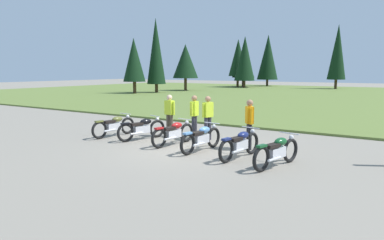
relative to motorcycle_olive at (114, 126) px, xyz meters
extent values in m
plane|color=gray|center=(3.51, -0.35, -0.44)|extent=(140.00, 140.00, 0.00)
cube|color=#5B7033|center=(3.51, 26.64, -0.39)|extent=(80.00, 44.00, 0.10)
cylinder|color=#47331E|center=(1.26, 41.24, 0.25)|extent=(0.36, 0.36, 1.38)
cone|color=black|center=(1.26, 41.24, 4.67)|extent=(2.42, 2.42, 7.46)
cylinder|color=#47331E|center=(-9.85, 44.71, 0.14)|extent=(0.36, 0.36, 1.15)
cone|color=black|center=(-9.85, 44.71, 4.28)|extent=(3.33, 3.33, 7.14)
cylinder|color=#47331E|center=(-14.84, 21.80, 0.10)|extent=(0.36, 0.36, 1.08)
cone|color=black|center=(-14.84, 21.80, 4.34)|extent=(2.14, 2.14, 7.40)
cylinder|color=#47331E|center=(-10.84, 37.70, 0.13)|extent=(0.36, 0.36, 1.13)
cone|color=black|center=(-10.84, 37.70, 3.91)|extent=(3.01, 3.01, 6.45)
cylinder|color=#47331E|center=(-12.34, 40.66, 0.32)|extent=(0.36, 0.36, 1.52)
cone|color=black|center=(-12.34, 40.66, 3.37)|extent=(3.51, 3.51, 4.57)
cylinder|color=#47331E|center=(-14.15, 26.88, 0.39)|extent=(0.36, 0.36, 1.66)
cone|color=black|center=(-14.15, 26.88, 3.32)|extent=(3.20, 3.20, 4.21)
cylinder|color=#47331E|center=(-12.66, 39.35, 0.44)|extent=(0.36, 0.36, 1.76)
cone|color=black|center=(-12.66, 39.35, 4.12)|extent=(2.86, 2.86, 5.60)
cylinder|color=#47331E|center=(-15.89, 19.23, 0.26)|extent=(0.36, 0.36, 1.40)
cone|color=black|center=(-15.89, 19.23, 3.33)|extent=(2.45, 2.45, 4.73)
torus|color=black|center=(0.08, 0.68, -0.09)|extent=(0.19, 0.71, 0.70)
torus|color=black|center=(-0.09, -0.71, -0.09)|extent=(0.19, 0.71, 0.70)
cube|color=silver|center=(0.00, -0.01, -0.04)|extent=(0.28, 0.66, 0.28)
ellipsoid|color=brown|center=(0.02, 0.17, 0.24)|extent=(0.32, 0.51, 0.22)
cube|color=black|center=(-0.03, -0.23, 0.18)|extent=(0.28, 0.50, 0.10)
cube|color=brown|center=(-0.09, -0.71, 0.25)|extent=(0.18, 0.34, 0.06)
cylinder|color=silver|center=(0.07, 0.58, 0.42)|extent=(0.62, 0.11, 0.03)
sphere|color=silver|center=(0.09, 0.70, 0.29)|extent=(0.14, 0.14, 0.14)
cylinder|color=silver|center=(0.10, -0.33, -0.14)|extent=(0.14, 0.55, 0.07)
torus|color=black|center=(1.59, 0.74, -0.09)|extent=(0.31, 0.70, 0.70)
torus|color=black|center=(1.15, -0.59, -0.09)|extent=(0.31, 0.70, 0.70)
cube|color=silver|center=(1.37, 0.07, -0.04)|extent=(0.39, 0.67, 0.28)
ellipsoid|color=black|center=(1.42, 0.24, 0.24)|extent=(0.40, 0.54, 0.22)
cube|color=black|center=(1.30, -0.14, 0.18)|extent=(0.36, 0.52, 0.10)
cube|color=black|center=(1.15, -0.59, 0.25)|extent=(0.23, 0.35, 0.06)
cylinder|color=silver|center=(1.56, 0.64, 0.42)|extent=(0.60, 0.22, 0.03)
sphere|color=silver|center=(1.59, 0.76, 0.29)|extent=(0.14, 0.14, 0.14)
cylinder|color=silver|center=(1.41, -0.25, -0.14)|extent=(0.24, 0.54, 0.07)
torus|color=black|center=(3.04, 0.62, -0.09)|extent=(0.20, 0.71, 0.70)
torus|color=black|center=(2.83, -0.76, -0.09)|extent=(0.20, 0.71, 0.70)
cube|color=silver|center=(2.94, -0.07, -0.04)|extent=(0.29, 0.66, 0.28)
ellipsoid|color=#AD1919|center=(2.96, 0.11, 0.24)|extent=(0.33, 0.51, 0.22)
cube|color=black|center=(2.90, -0.29, 0.18)|extent=(0.29, 0.51, 0.10)
cube|color=#AD1919|center=(2.83, -0.76, 0.25)|extent=(0.19, 0.34, 0.06)
cylinder|color=silver|center=(3.03, 0.52, 0.42)|extent=(0.62, 0.13, 0.03)
sphere|color=silver|center=(3.04, 0.64, 0.29)|extent=(0.14, 0.14, 0.14)
cylinder|color=silver|center=(3.03, -0.39, -0.14)|extent=(0.15, 0.55, 0.07)
torus|color=black|center=(4.32, 0.35, -0.09)|extent=(0.18, 0.71, 0.70)
torus|color=black|center=(4.16, -1.04, -0.09)|extent=(0.18, 0.71, 0.70)
cube|color=silver|center=(4.24, -0.35, -0.04)|extent=(0.27, 0.66, 0.28)
ellipsoid|color=#598CC6|center=(4.26, -0.17, 0.24)|extent=(0.31, 0.51, 0.22)
cube|color=black|center=(4.22, -0.57, 0.18)|extent=(0.27, 0.50, 0.10)
cube|color=#598CC6|center=(4.16, -1.04, 0.25)|extent=(0.18, 0.33, 0.06)
cylinder|color=silver|center=(4.31, 0.25, 0.42)|extent=(0.62, 0.10, 0.03)
sphere|color=silver|center=(4.32, 0.37, 0.29)|extent=(0.14, 0.14, 0.14)
cylinder|color=silver|center=(4.35, -0.66, -0.14)|extent=(0.13, 0.55, 0.07)
torus|color=black|center=(5.80, 0.15, -0.09)|extent=(0.20, 0.71, 0.70)
torus|color=black|center=(5.59, -1.23, -0.09)|extent=(0.20, 0.71, 0.70)
cube|color=silver|center=(5.70, -0.54, -0.04)|extent=(0.29, 0.66, 0.28)
ellipsoid|color=navy|center=(5.72, -0.36, 0.24)|extent=(0.33, 0.51, 0.22)
cube|color=black|center=(5.66, -0.75, 0.18)|extent=(0.29, 0.51, 0.10)
cube|color=navy|center=(5.59, -1.23, 0.25)|extent=(0.19, 0.34, 0.06)
cylinder|color=silver|center=(5.79, 0.06, 0.42)|extent=(0.62, 0.13, 0.03)
sphere|color=silver|center=(5.81, 0.17, 0.29)|extent=(0.14, 0.14, 0.14)
cylinder|color=silver|center=(5.79, -0.86, -0.14)|extent=(0.15, 0.55, 0.07)
torus|color=black|center=(7.12, -0.19, -0.09)|extent=(0.28, 0.70, 0.70)
torus|color=black|center=(6.76, -1.54, -0.09)|extent=(0.28, 0.70, 0.70)
cube|color=silver|center=(6.94, -0.87, -0.04)|extent=(0.36, 0.67, 0.28)
ellipsoid|color=#144C23|center=(6.99, -0.69, 0.24)|extent=(0.37, 0.53, 0.22)
cube|color=black|center=(6.88, -1.08, 0.18)|extent=(0.34, 0.52, 0.10)
cube|color=#144C23|center=(6.76, -1.54, 0.25)|extent=(0.22, 0.35, 0.06)
cylinder|color=silver|center=(7.09, -0.29, 0.42)|extent=(0.61, 0.19, 0.03)
sphere|color=silver|center=(7.13, -0.17, 0.29)|extent=(0.14, 0.14, 0.14)
cylinder|color=silver|center=(7.00, -1.19, -0.14)|extent=(0.21, 0.55, 0.07)
cylinder|color=black|center=(5.52, 0.65, 0.00)|extent=(0.14, 0.14, 0.88)
cylinder|color=black|center=(5.41, 0.80, 0.00)|extent=(0.14, 0.14, 0.88)
cube|color=orange|center=(5.46, 0.72, 0.72)|extent=(0.39, 0.42, 0.56)
sphere|color=#9E7051|center=(5.46, 0.72, 1.12)|extent=(0.22, 0.22, 0.22)
cylinder|color=orange|center=(5.60, 0.54, 0.70)|extent=(0.09, 0.09, 0.52)
cylinder|color=orange|center=(5.33, 0.91, 0.70)|extent=(0.09, 0.09, 0.52)
cylinder|color=#2D2D38|center=(2.88, 1.51, 0.00)|extent=(0.14, 0.14, 0.88)
cylinder|color=#2D2D38|center=(2.90, 1.33, 0.00)|extent=(0.14, 0.14, 0.88)
cube|color=#C6E52D|center=(2.89, 1.42, 0.72)|extent=(0.27, 0.39, 0.56)
sphere|color=#9E7051|center=(2.89, 1.42, 1.12)|extent=(0.22, 0.22, 0.22)
cylinder|color=#C6E52D|center=(2.86, 1.65, 0.70)|extent=(0.09, 0.09, 0.52)
cylinder|color=#C6E52D|center=(2.92, 1.19, 0.70)|extent=(0.09, 0.09, 0.52)
cylinder|color=#2D2D38|center=(3.55, 1.45, 0.00)|extent=(0.14, 0.14, 0.88)
cylinder|color=#2D2D38|center=(3.49, 1.28, 0.00)|extent=(0.14, 0.14, 0.88)
cube|color=#C6E52D|center=(3.52, 1.37, 0.72)|extent=(0.32, 0.41, 0.56)
sphere|color=#9E7051|center=(3.52, 1.37, 1.12)|extent=(0.22, 0.22, 0.22)
cylinder|color=#C6E52D|center=(3.59, 1.58, 0.70)|extent=(0.09, 0.09, 0.52)
cylinder|color=#C6E52D|center=(3.45, 1.15, 0.70)|extent=(0.09, 0.09, 0.52)
cylinder|color=#4C4233|center=(1.96, 1.18, 0.00)|extent=(0.14, 0.14, 0.88)
cylinder|color=#4C4233|center=(1.78, 1.21, 0.00)|extent=(0.14, 0.14, 0.88)
cube|color=#C6E52D|center=(1.87, 1.19, 0.72)|extent=(0.39, 0.27, 0.56)
sphere|color=beige|center=(1.87, 1.19, 1.12)|extent=(0.22, 0.22, 0.22)
cylinder|color=#C6E52D|center=(2.10, 1.16, 0.70)|extent=(0.09, 0.09, 0.52)
cylinder|color=#C6E52D|center=(1.64, 1.23, 0.70)|extent=(0.09, 0.09, 0.52)
camera|label=1|loc=(9.86, -9.88, 2.18)|focal=32.31mm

